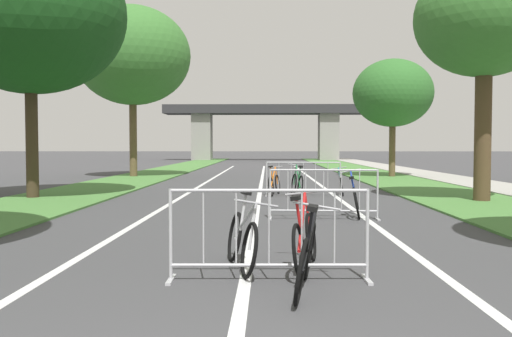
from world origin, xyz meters
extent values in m
cube|color=#477A38|center=(-5.81, 27.46, 0.03)|extent=(3.17, 67.13, 0.05)
cube|color=#477A38|center=(5.81, 27.46, 0.03)|extent=(3.17, 67.13, 0.05)
cube|color=#9E9B93|center=(8.57, 27.46, 0.04)|extent=(2.36, 67.13, 0.08)
cube|color=silver|center=(0.00, 19.42, 0.00)|extent=(0.14, 38.84, 0.01)
cube|color=silver|center=(2.32, 19.42, 0.00)|extent=(0.14, 38.84, 0.01)
cube|color=silver|center=(-2.32, 19.42, 0.00)|extent=(0.14, 38.84, 0.01)
cube|color=#2D2D30|center=(0.00, 55.48, 5.38)|extent=(21.36, 3.50, 0.92)
cube|color=gray|center=(-6.74, 55.48, 2.46)|extent=(2.03, 2.40, 4.92)
cube|color=gray|center=(6.74, 55.48, 2.46)|extent=(2.03, 2.40, 4.92)
cylinder|color=#3D2D1E|center=(-6.53, 13.38, 1.65)|extent=(0.34, 0.34, 3.29)
ellipsoid|color=#194719|center=(-6.53, 13.38, 5.33)|extent=(5.43, 5.43, 4.62)
cylinder|color=brown|center=(-6.32, 24.27, 1.90)|extent=(0.36, 0.36, 3.81)
ellipsoid|color=#38702D|center=(-6.32, 24.27, 5.92)|extent=(5.63, 5.63, 4.79)
cylinder|color=#4C3823|center=(6.09, 12.75, 1.79)|extent=(0.44, 0.44, 3.58)
ellipsoid|color=#38702D|center=(6.09, 12.75, 4.98)|extent=(3.73, 3.73, 3.17)
cylinder|color=brown|center=(6.33, 24.36, 1.32)|extent=(0.31, 0.31, 2.65)
ellipsoid|color=#2D6628|center=(6.33, 24.36, 4.10)|extent=(3.86, 3.86, 3.28)
cylinder|color=#ADADB2|center=(-0.84, 4.04, 0.53)|extent=(0.04, 0.04, 1.05)
cube|color=#ADADB2|center=(-0.84, 4.04, 0.01)|extent=(0.07, 0.44, 0.03)
cylinder|color=#ADADB2|center=(1.38, 4.09, 0.53)|extent=(0.04, 0.04, 1.05)
cube|color=#ADADB2|center=(1.38, 4.09, 0.01)|extent=(0.07, 0.44, 0.03)
cylinder|color=#ADADB2|center=(0.27, 4.07, 1.03)|extent=(2.23, 0.09, 0.04)
cylinder|color=#ADADB2|center=(0.27, 4.07, 0.18)|extent=(2.23, 0.09, 0.04)
cylinder|color=#ADADB2|center=(-0.47, 4.05, 0.61)|extent=(0.02, 0.02, 0.87)
cylinder|color=#ADADB2|center=(-0.10, 4.06, 0.61)|extent=(0.02, 0.02, 0.87)
cylinder|color=#ADADB2|center=(0.27, 4.07, 0.61)|extent=(0.02, 0.02, 0.87)
cylinder|color=#ADADB2|center=(0.64, 4.08, 0.61)|extent=(0.02, 0.02, 0.87)
cylinder|color=#ADADB2|center=(1.01, 4.08, 0.61)|extent=(0.02, 0.02, 0.87)
cylinder|color=#ADADB2|center=(0.31, 9.27, 0.53)|extent=(0.04, 0.04, 1.05)
cube|color=#ADADB2|center=(0.31, 9.27, 0.01)|extent=(0.07, 0.44, 0.03)
cylinder|color=#ADADB2|center=(2.54, 9.19, 0.53)|extent=(0.04, 0.04, 1.05)
cube|color=#ADADB2|center=(2.54, 9.19, 0.01)|extent=(0.07, 0.44, 0.03)
cylinder|color=#ADADB2|center=(1.42, 9.23, 1.03)|extent=(2.23, 0.12, 0.04)
cylinder|color=#ADADB2|center=(1.42, 9.23, 0.18)|extent=(2.23, 0.12, 0.04)
cylinder|color=#ADADB2|center=(0.68, 9.25, 0.61)|extent=(0.02, 0.02, 0.87)
cylinder|color=#ADADB2|center=(1.05, 9.24, 0.61)|extent=(0.02, 0.02, 0.87)
cylinder|color=#ADADB2|center=(1.42, 9.23, 0.61)|extent=(0.02, 0.02, 0.87)
cylinder|color=#ADADB2|center=(1.79, 9.22, 0.61)|extent=(0.02, 0.02, 0.87)
cylinder|color=#ADADB2|center=(2.17, 9.20, 0.61)|extent=(0.02, 0.02, 0.87)
cylinder|color=#ADADB2|center=(0.23, 14.44, 0.53)|extent=(0.04, 0.04, 1.05)
cube|color=#ADADB2|center=(0.23, 14.44, 0.01)|extent=(0.08, 0.44, 0.03)
cylinder|color=#ADADB2|center=(2.46, 14.33, 0.53)|extent=(0.04, 0.04, 1.05)
cube|color=#ADADB2|center=(2.46, 14.33, 0.01)|extent=(0.08, 0.44, 0.03)
cylinder|color=#ADADB2|center=(1.34, 14.39, 1.03)|extent=(2.23, 0.15, 0.04)
cylinder|color=#ADADB2|center=(1.34, 14.39, 0.18)|extent=(2.23, 0.15, 0.04)
cylinder|color=#ADADB2|center=(0.60, 14.42, 0.61)|extent=(0.02, 0.02, 0.87)
cylinder|color=#ADADB2|center=(0.97, 14.41, 0.61)|extent=(0.02, 0.02, 0.87)
cylinder|color=#ADADB2|center=(1.34, 14.39, 0.61)|extent=(0.02, 0.02, 0.87)
cylinder|color=#ADADB2|center=(1.72, 14.37, 0.61)|extent=(0.02, 0.02, 0.87)
cylinder|color=#ADADB2|center=(2.09, 14.35, 0.61)|extent=(0.02, 0.02, 0.87)
torus|color=black|center=(0.61, 4.13, 0.33)|extent=(0.26, 0.66, 0.65)
torus|color=black|center=(0.83, 5.16, 0.33)|extent=(0.26, 0.66, 0.65)
cylinder|color=red|center=(0.68, 4.63, 0.62)|extent=(0.18, 1.02, 0.62)
cylinder|color=red|center=(0.64, 4.43, 0.60)|extent=(0.14, 0.10, 0.65)
cylinder|color=red|center=(0.65, 4.29, 0.30)|extent=(0.10, 0.34, 0.08)
cylinder|color=red|center=(0.79, 5.14, 0.62)|extent=(0.13, 0.07, 0.59)
cube|color=black|center=(0.59, 4.40, 0.92)|extent=(0.15, 0.26, 0.06)
cylinder|color=#99999E|center=(0.75, 5.12, 0.91)|extent=(0.52, 0.14, 0.10)
torus|color=black|center=(2.52, 14.44, 0.30)|extent=(0.20, 0.61, 0.60)
torus|color=black|center=(2.63, 15.48, 0.30)|extent=(0.20, 0.61, 0.60)
cylinder|color=#197A7F|center=(2.53, 14.94, 0.56)|extent=(0.07, 1.02, 0.55)
cylinder|color=#197A7F|center=(2.52, 14.74, 0.51)|extent=(0.14, 0.11, 0.52)
cylinder|color=#197A7F|center=(2.54, 14.60, 0.28)|extent=(0.07, 0.34, 0.07)
cylinder|color=#197A7F|center=(2.59, 15.46, 0.56)|extent=(0.13, 0.08, 0.52)
cube|color=black|center=(2.47, 14.70, 0.77)|extent=(0.13, 0.25, 0.06)
cylinder|color=#99999E|center=(2.55, 15.44, 0.82)|extent=(0.51, 0.08, 0.11)
torus|color=black|center=(2.11, 9.24, 0.34)|extent=(0.28, 0.70, 0.67)
torus|color=black|center=(2.28, 10.32, 0.34)|extent=(0.28, 0.70, 0.67)
cylinder|color=#1E389E|center=(2.13, 9.77, 0.65)|extent=(0.08, 1.08, 0.66)
cylinder|color=#1E389E|center=(2.11, 9.55, 0.57)|extent=(0.17, 0.11, 0.58)
cylinder|color=#1E389E|center=(2.14, 9.41, 0.31)|extent=(0.09, 0.35, 0.08)
cylinder|color=#1E389E|center=(2.21, 10.31, 0.65)|extent=(0.17, 0.07, 0.63)
cube|color=black|center=(2.05, 9.53, 0.86)|extent=(0.14, 0.25, 0.07)
cylinder|color=#99999E|center=(2.15, 10.29, 0.97)|extent=(0.48, 0.10, 0.12)
torus|color=black|center=(0.36, 14.28, 0.31)|extent=(0.25, 0.62, 0.61)
torus|color=black|center=(0.58, 15.24, 0.31)|extent=(0.25, 0.62, 0.61)
cylinder|color=orange|center=(0.43, 14.75, 0.58)|extent=(0.18, 0.95, 0.58)
cylinder|color=orange|center=(0.39, 14.56, 0.58)|extent=(0.14, 0.10, 0.64)
cylinder|color=orange|center=(0.40, 14.44, 0.28)|extent=(0.10, 0.32, 0.07)
cylinder|color=orange|center=(0.54, 15.23, 0.58)|extent=(0.12, 0.08, 0.55)
cube|color=black|center=(0.35, 14.54, 0.90)|extent=(0.16, 0.26, 0.06)
cylinder|color=#99999E|center=(0.50, 15.21, 0.86)|extent=(0.45, 0.13, 0.08)
torus|color=black|center=(1.19, 13.46, 0.34)|extent=(0.21, 0.70, 0.69)
torus|color=black|center=(1.06, 14.46, 0.34)|extent=(0.21, 0.70, 0.69)
cylinder|color=#1E7238|center=(1.16, 13.94, 0.65)|extent=(0.10, 0.99, 0.64)
cylinder|color=#1E7238|center=(1.18, 13.75, 0.61)|extent=(0.13, 0.11, 0.64)
cylinder|color=#1E7238|center=(1.17, 13.62, 0.32)|extent=(0.08, 0.33, 0.08)
cylinder|color=#1E7238|center=(1.10, 14.44, 0.65)|extent=(0.12, 0.08, 0.61)
cube|color=black|center=(1.22, 13.72, 0.92)|extent=(0.14, 0.25, 0.06)
cylinder|color=#99999E|center=(1.13, 14.42, 0.95)|extent=(0.53, 0.10, 0.09)
torus|color=black|center=(0.58, 3.12, 0.33)|extent=(0.24, 0.67, 0.66)
torus|color=black|center=(0.74, 4.18, 0.33)|extent=(0.24, 0.67, 0.66)
cylinder|color=black|center=(0.69, 3.62, 0.59)|extent=(0.28, 1.03, 0.56)
cylinder|color=black|center=(0.66, 3.41, 0.60)|extent=(0.13, 0.14, 0.64)
cylinder|color=black|center=(0.60, 3.29, 0.31)|extent=(0.07, 0.35, 0.08)
cylinder|color=black|center=(0.78, 4.15, 0.59)|extent=(0.11, 0.11, 0.53)
cube|color=black|center=(0.70, 3.37, 0.91)|extent=(0.14, 0.25, 0.06)
cylinder|color=#99999E|center=(0.81, 4.12, 0.85)|extent=(0.54, 0.11, 0.11)
torus|color=black|center=(-0.18, 5.09, 0.33)|extent=(0.31, 0.68, 0.66)
torus|color=black|center=(0.04, 4.17, 0.33)|extent=(0.31, 0.68, 0.66)
cylinder|color=#B7B7BC|center=(-0.03, 4.67, 0.60)|extent=(0.35, 0.89, 0.57)
cylinder|color=#B7B7BC|center=(-0.07, 4.84, 0.61)|extent=(0.15, 0.14, 0.66)
cylinder|color=#B7B7BC|center=(-0.15, 4.94, 0.31)|extent=(0.09, 0.31, 0.08)
cylinder|color=#B7B7BC|center=(0.08, 4.20, 0.60)|extent=(0.12, 0.12, 0.54)
cube|color=black|center=(-0.02, 4.89, 0.94)|extent=(0.16, 0.26, 0.07)
cylinder|color=#99999E|center=(0.12, 4.24, 0.87)|extent=(0.52, 0.15, 0.12)
camera|label=1|loc=(0.25, -1.99, 1.53)|focal=37.83mm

